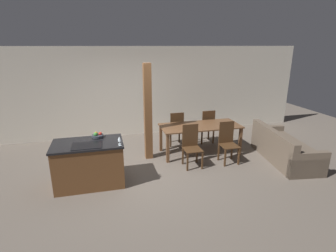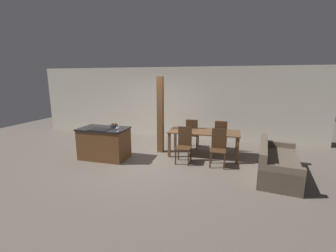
# 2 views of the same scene
# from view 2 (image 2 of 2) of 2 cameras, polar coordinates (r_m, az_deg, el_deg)

# --- Properties ---
(ground_plane) EXTENTS (16.00, 16.00, 0.00)m
(ground_plane) POSITION_cam_2_polar(r_m,az_deg,el_deg) (6.64, -5.51, -8.10)
(ground_plane) COLOR #665B51
(wall_back) EXTENTS (11.20, 0.08, 2.70)m
(wall_back) POSITION_cam_2_polar(r_m,az_deg,el_deg) (8.77, 0.42, 5.92)
(wall_back) COLOR silver
(wall_back) RESTS_ON ground_plane
(kitchen_island) EXTENTS (1.36, 0.82, 0.90)m
(kitchen_island) POSITION_cam_2_polar(r_m,az_deg,el_deg) (6.74, -15.86, -4.20)
(kitchen_island) COLOR brown
(kitchen_island) RESTS_ON ground_plane
(fruit_bowl) EXTENTS (0.24, 0.24, 0.12)m
(fruit_bowl) POSITION_cam_2_polar(r_m,az_deg,el_deg) (6.74, -13.54, 0.27)
(fruit_bowl) COLOR #383D47
(fruit_bowl) RESTS_ON kitchen_island
(wine_glass_near) EXTENTS (0.07, 0.07, 0.16)m
(wine_glass_near) POSITION_cam_2_polar(r_m,az_deg,el_deg) (6.02, -12.86, -0.35)
(wine_glass_near) COLOR silver
(wine_glass_near) RESTS_ON kitchen_island
(wine_glass_middle) EXTENTS (0.07, 0.07, 0.16)m
(wine_glass_middle) POSITION_cam_2_polar(r_m,az_deg,el_deg) (6.09, -12.50, -0.19)
(wine_glass_middle) COLOR silver
(wine_glass_middle) RESTS_ON kitchen_island
(dining_table) EXTENTS (2.05, 0.88, 0.76)m
(dining_table) POSITION_cam_2_polar(r_m,az_deg,el_deg) (6.71, 9.11, -2.07)
(dining_table) COLOR brown
(dining_table) RESTS_ON ground_plane
(dining_chair_near_left) EXTENTS (0.40, 0.40, 0.98)m
(dining_chair_near_left) POSITION_cam_2_polar(r_m,az_deg,el_deg) (6.19, 4.10, -4.70)
(dining_chair_near_left) COLOR #472D19
(dining_chair_near_left) RESTS_ON ground_plane
(dining_chair_near_right) EXTENTS (0.40, 0.40, 0.98)m
(dining_chair_near_right) POSITION_cam_2_polar(r_m,az_deg,el_deg) (6.09, 12.67, -5.27)
(dining_chair_near_right) COLOR #472D19
(dining_chair_near_right) RESTS_ON ground_plane
(dining_chair_far_left) EXTENTS (0.40, 0.40, 0.98)m
(dining_chair_far_left) POSITION_cam_2_polar(r_m,az_deg,el_deg) (7.44, 6.12, -1.88)
(dining_chair_far_left) COLOR #472D19
(dining_chair_far_left) RESTS_ON ground_plane
(dining_chair_far_right) EXTENTS (0.40, 0.40, 0.98)m
(dining_chair_far_right) POSITION_cam_2_polar(r_m,az_deg,el_deg) (7.36, 13.22, -2.30)
(dining_chair_far_right) COLOR #472D19
(dining_chair_far_right) RESTS_ON ground_plane
(couch) EXTENTS (1.13, 2.10, 0.78)m
(couch) POSITION_cam_2_polar(r_m,az_deg,el_deg) (6.01, 25.82, -8.72)
(couch) COLOR brown
(couch) RESTS_ON ground_plane
(timber_post) EXTENTS (0.18, 0.18, 2.34)m
(timber_post) POSITION_cam_2_polar(r_m,az_deg,el_deg) (6.90, -1.94, 2.76)
(timber_post) COLOR brown
(timber_post) RESTS_ON ground_plane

